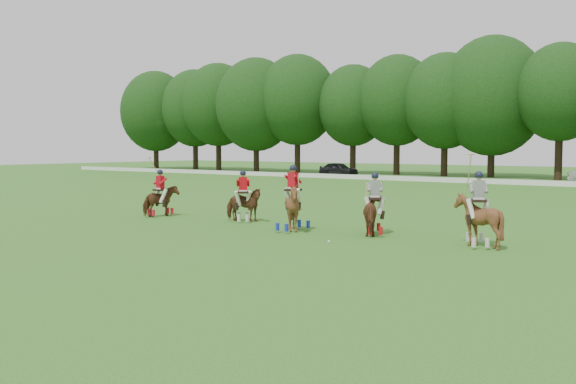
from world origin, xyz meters
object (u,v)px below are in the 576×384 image
Objects in this scene: polo_stripe_b at (478,219)px; car_left at (339,169)px; polo_red_b at (243,204)px; polo_ball at (329,242)px; polo_red_a at (160,200)px; polo_stripe_a at (375,213)px; polo_red_c at (293,207)px.

car_left is at bearing 127.47° from polo_stripe_b.
car_left is 2.02× the size of polo_red_b.
polo_red_b is 6.81m from polo_ball.
polo_red_a reaches higher than polo_stripe_a.
polo_red_a is 7.87m from polo_red_c.
polo_red_b is 0.87× the size of polo_red_c.
car_left is 41.25m from polo_red_a.
polo_ball is (-0.24, -2.62, -0.76)m from polo_stripe_a.
polo_stripe_b reaches higher than polo_ball.
polo_red_a is 1.07× the size of polo_red_c.
polo_ball is (2.66, -1.62, -0.87)m from polo_red_c.
polo_red_c is 3.07m from polo_stripe_a.
car_left is 42.42m from polo_red_b.
polo_stripe_b is (29.49, -38.48, 0.12)m from car_left.
polo_red_c is at bearing 148.64° from polo_ball.
polo_red_c is 27.55× the size of polo_ball.
polo_red_b reaches higher than polo_ball.
polo_red_a is 4.41m from polo_red_b.
polo_stripe_b reaches higher than car_left.
polo_stripe_b is at bearing 0.12° from polo_red_a.
car_left is 1.50× the size of polo_stripe_b.
polo_red_b is at bearing 176.51° from polo_stripe_b.
car_left is at bearing 120.11° from polo_red_c.
polo_red_b is (19.15, -37.85, 0.01)m from car_left.
polo_stripe_a is (6.39, -0.21, 0.04)m from polo_red_b.
polo_ball is at bearing -142.87° from car_left.
polo_red_a reaches higher than polo_red_c.
polo_stripe_b reaches higher than polo_red_a.
polo_stripe_a is at bearing 2.43° from polo_red_a.
polo_stripe_b is (14.70, 0.03, 0.12)m from polo_red_a.
polo_red_a reaches higher than polo_ball.
polo_red_a is at bearing 176.08° from polo_red_c.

